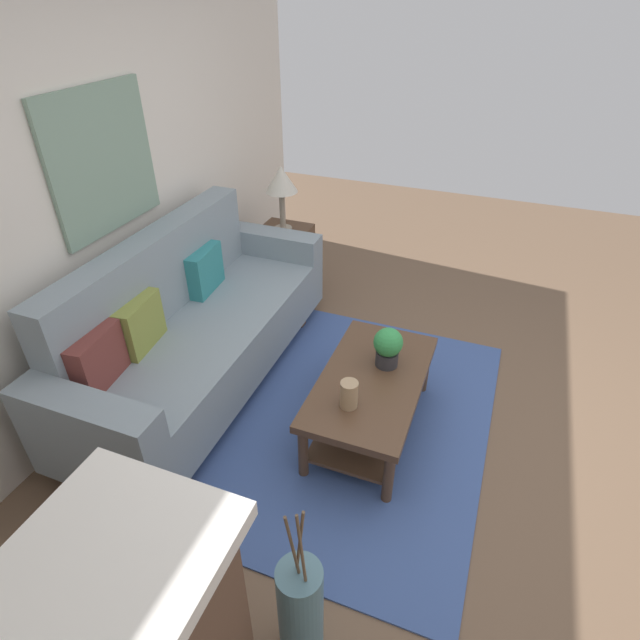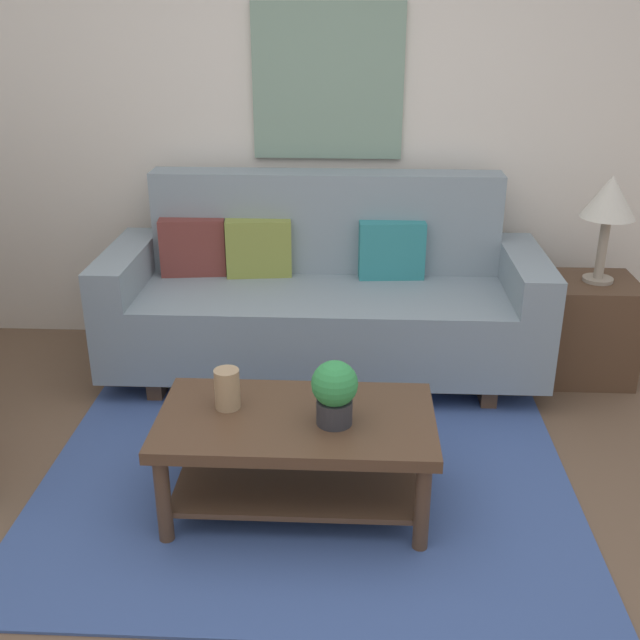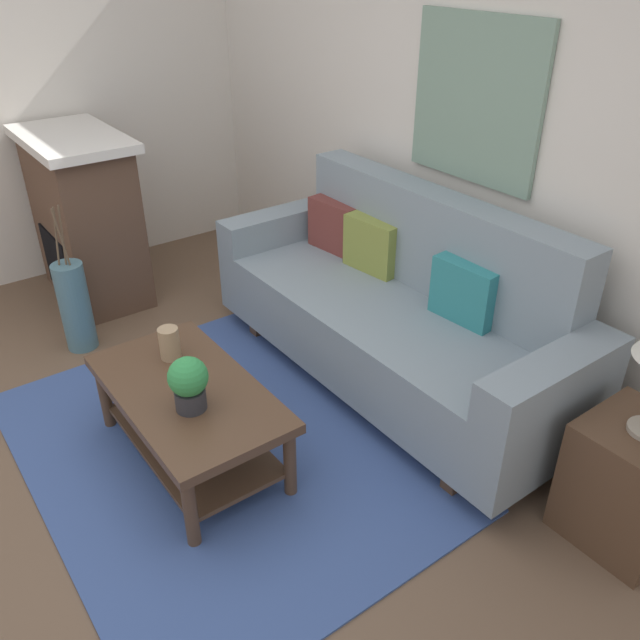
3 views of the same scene
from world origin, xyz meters
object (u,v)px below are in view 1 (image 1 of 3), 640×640
Objects in this scene: throw_pillow_maroon at (98,359)px; coffee_table at (371,392)px; potted_plant_tabletop at (388,346)px; couch at (196,329)px; throw_pillow_olive at (140,324)px; framed_painting at (103,161)px; table_lamp at (281,182)px; side_table at (284,258)px; floor_vase at (301,612)px; throw_pillow_teal at (204,270)px; tabletop_vase at (349,394)px.

coffee_table is (0.68, -1.39, -0.37)m from throw_pillow_maroon.
throw_pillow_maroon reaches higher than potted_plant_tabletop.
couch is 6.49× the size of throw_pillow_olive.
framed_painting is (-0.00, 0.47, 1.10)m from couch.
coffee_table is 4.20× the size of potted_plant_tabletop.
throw_pillow_olive is 0.63× the size of table_lamp.
floor_vase is at bearing -154.41° from side_table.
throw_pillow_maroon reaches higher than coffee_table.
framed_painting is at bearing 137.20° from throw_pillow_teal.
throw_pillow_olive is (-0.37, 0.12, 0.25)m from couch.
table_lamp is (1.37, 1.32, 0.42)m from potted_plant_tabletop.
throw_pillow_maroon is 2.23m from table_lamp.
table_lamp is at bearing -17.33° from framed_painting.
tabletop_vase is 1.99m from framed_painting.
couch is at bearing -9.63° from throw_pillow_maroon.
throw_pillow_olive is at bearing 180.00° from throw_pillow_teal.
tabletop_vase reaches higher than side_table.
couch is 4.18× the size of side_table.
throw_pillow_teal is at bearing -42.80° from framed_painting.
throw_pillow_olive is 1.35m from tabletop_vase.
potted_plant_tabletop is (-0.27, -1.44, -0.11)m from throw_pillow_teal.
tabletop_vase is 0.29× the size of floor_vase.
tabletop_vase is 0.45m from potted_plant_tabletop.
tabletop_vase is 0.20× the size of framed_painting.
throw_pillow_teal is at bearing 79.41° from potted_plant_tabletop.
throw_pillow_teal is 1.15m from table_lamp.
throw_pillow_olive is 1.87m from table_lamp.
throw_pillow_teal is (0.37, 0.12, 0.25)m from couch.
throw_pillow_olive is 1.86m from floor_vase.
throw_pillow_maroon and throw_pillow_olive have the same top height.
floor_vase is at bearing -175.72° from coffee_table.
throw_pillow_teal is at bearing 173.91° from side_table.
table_lamp is at bearing 44.02° from potted_plant_tabletop.
throw_pillow_maroon is 0.37m from throw_pillow_olive.
throw_pillow_teal reaches higher than tabletop_vase.
table_lamp reaches higher than throw_pillow_teal.
potted_plant_tabletop is 0.46× the size of table_lamp.
throw_pillow_teal is at bearing 0.00° from throw_pillow_olive.
throw_pillow_maroon is 1.18m from framed_painting.
couch is 4.10× the size of table_lamp.
coffee_table is 1.36m from floor_vase.
couch reaches higher than tabletop_vase.
side_table is at bearing 25.59° from floor_vase.
coffee_table is 6.59× the size of tabletop_vase.
table_lamp is 3.27m from floor_vase.
potted_plant_tabletop is (0.43, -0.10, 0.06)m from tabletop_vase.
throw_pillow_olive is 0.64× the size of side_table.
side_table is (1.37, 1.32, -0.29)m from potted_plant_tabletop.
table_lamp is at bearing 34.10° from tabletop_vase.
tabletop_vase is at bearing -145.90° from table_lamp.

